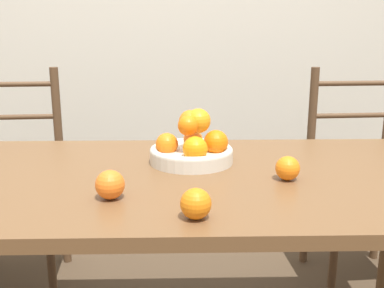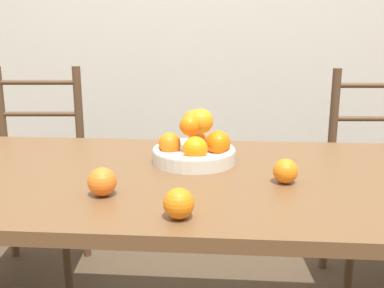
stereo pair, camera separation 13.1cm
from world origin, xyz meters
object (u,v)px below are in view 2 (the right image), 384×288
object	(u,v)px
chair_right	(380,189)
chair_left	(36,181)
orange_loose_1	(179,204)
orange_loose_2	(102,182)
orange_loose_0	(285,171)
fruit_bowl	(195,147)

from	to	relation	value
chair_right	chair_left	bearing A→B (deg)	176.15
chair_left	chair_right	world-z (taller)	same
orange_loose_1	orange_loose_2	bearing A→B (deg)	148.46
orange_loose_2	chair_right	distance (m)	1.40
orange_loose_1	orange_loose_2	world-z (taller)	orange_loose_2
orange_loose_0	orange_loose_1	size ratio (longest dim) A/B	0.97
orange_loose_0	chair_left	size ratio (longest dim) A/B	0.07
fruit_bowl	chair_right	xyz separation A→B (m)	(0.79, 0.62, -0.34)
orange_loose_1	orange_loose_2	size ratio (longest dim) A/B	0.96
orange_loose_0	orange_loose_1	bearing A→B (deg)	-135.35
orange_loose_1	chair_left	size ratio (longest dim) A/B	0.07
orange_loose_2	chair_left	world-z (taller)	chair_left
fruit_bowl	orange_loose_2	world-z (taller)	fruit_bowl
orange_loose_1	orange_loose_2	xyz separation A→B (m)	(-0.21, 0.13, 0.00)
orange_loose_0	orange_loose_2	world-z (taller)	orange_loose_2
orange_loose_0	chair_right	world-z (taller)	chair_right
chair_left	chair_right	bearing A→B (deg)	-4.55
orange_loose_2	fruit_bowl	bearing A→B (deg)	56.00
orange_loose_0	orange_loose_2	size ratio (longest dim) A/B	0.93
fruit_bowl	orange_loose_1	size ratio (longest dim) A/B	3.75
orange_loose_0	orange_loose_1	world-z (taller)	orange_loose_1
fruit_bowl	orange_loose_2	xyz separation A→B (m)	(-0.21, -0.31, -0.01)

